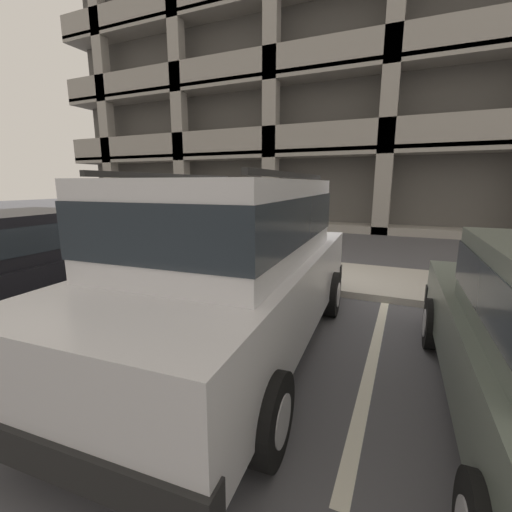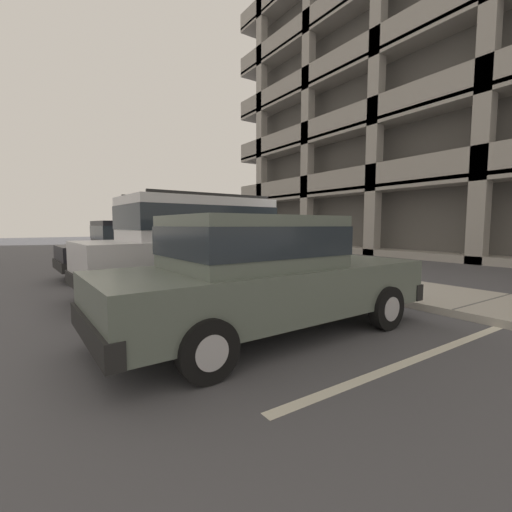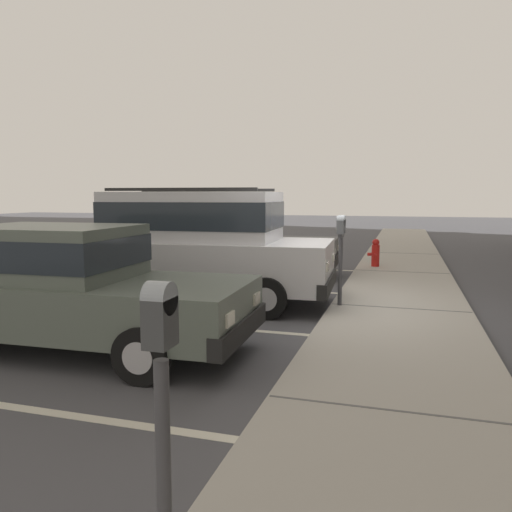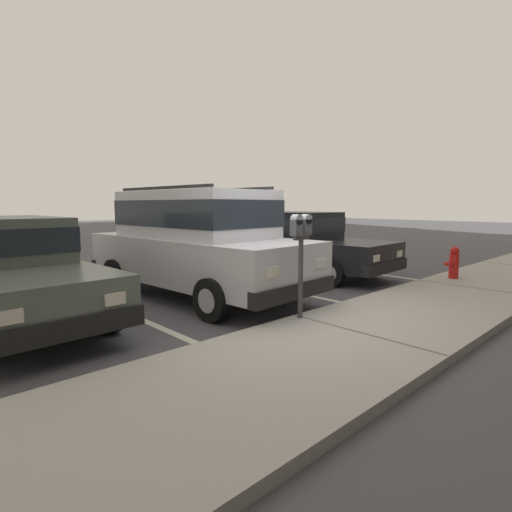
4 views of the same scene
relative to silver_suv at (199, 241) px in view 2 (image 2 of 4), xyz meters
The scene contains 8 objects.
ground_plane 2.49m from the silver_suv, 90.48° to the left, with size 80.00×80.00×0.10m.
sidewalk 3.66m from the silver_suv, 90.30° to the left, with size 40.00×2.20×0.12m.
parking_stall_lines 2.04m from the silver_suv, 27.95° to the left, with size 12.47×4.80×0.01m.
silver_suv is the anchor object (origin of this frame).
red_sedan 3.32m from the silver_suv, behind, with size 2.00×4.56×1.54m.
dark_hatchback 3.05m from the silver_suv, ahead, with size 1.93×4.53×1.54m.
parking_meter_near 2.56m from the silver_suv, 89.55° to the left, with size 0.35×0.12×1.47m.
fire_hydrant 5.61m from the silver_suv, 149.20° to the left, with size 0.30×0.30×0.70m.
Camera 2 is at (6.61, -5.21, 1.43)m, focal length 24.00 mm.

